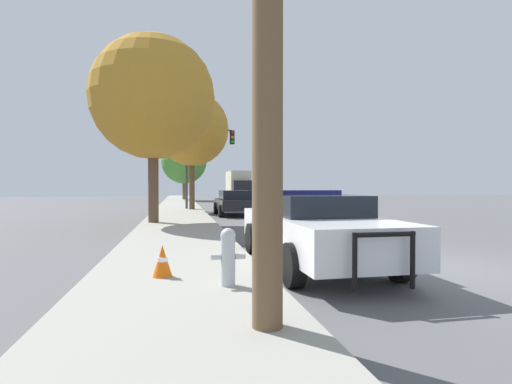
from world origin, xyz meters
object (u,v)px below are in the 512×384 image
tree_sidewalk_near (153,98)px  tree_sidewalk_far (184,161)px  police_car (313,226)px  car_background_oncoming (266,195)px  tree_sidewalk_mid (192,129)px  box_truck (239,185)px  traffic_light (206,152)px  car_background_midblock (235,202)px  traffic_cone (162,261)px  fire_hydrant (228,255)px

tree_sidewalk_near → tree_sidewalk_far: 27.87m
police_car → car_background_oncoming: (4.91, 26.94, -0.04)m
tree_sidewalk_mid → box_truck: bearing=73.8°
tree_sidewalk_mid → tree_sidewalk_far: (-0.25, 19.06, -0.85)m
box_truck → tree_sidewalk_mid: tree_sidewalk_mid is taller
police_car → traffic_light: bearing=-87.8°
car_background_midblock → police_car: bearing=-91.7°
car_background_midblock → tree_sidewalk_near: 7.68m
car_background_midblock → tree_sidewalk_far: 23.40m
car_background_midblock → traffic_cone: (-3.26, -14.80, -0.33)m
tree_sidewalk_far → box_truck: bearing=18.2°
fire_hydrant → tree_sidewalk_far: bearing=90.2°
fire_hydrant → tree_sidewalk_near: bearing=99.1°
police_car → car_background_midblock: size_ratio=1.33×
car_background_oncoming → traffic_cone: bearing=75.3°
car_background_oncoming → tree_sidewalk_near: tree_sidewalk_near is taller
car_background_oncoming → box_truck: box_truck is taller
traffic_cone → fire_hydrant: bearing=-39.0°
traffic_light → box_truck: traffic_light is taller
car_background_midblock → tree_sidewalk_far: size_ratio=0.62×
tree_sidewalk_mid → traffic_cone: (-1.06, -18.74, -4.77)m
police_car → traffic_light: traffic_light is taller
car_background_oncoming → police_car: bearing=80.6°
box_truck → tree_sidewalk_near: bearing=74.7°
tree_sidewalk_near → tree_sidewalk_mid: 8.94m
traffic_light → tree_sidewalk_near: (-2.73, -9.56, 1.35)m
fire_hydrant → box_truck: bearing=81.3°
car_background_midblock → tree_sidewalk_mid: size_ratio=0.56×
police_car → tree_sidewalk_near: bearing=-68.2°
fire_hydrant → car_background_midblock: bearing=81.7°
traffic_light → tree_sidewalk_mid: 1.82m
traffic_light → tree_sidewalk_near: bearing=-105.9°
car_background_oncoming → traffic_light: bearing=56.3°
tree_sidewalk_mid → tree_sidewalk_far: tree_sidewalk_mid is taller
tree_sidewalk_far → traffic_cone: tree_sidewalk_far is taller
police_car → box_truck: size_ratio=0.77×
car_background_oncoming → tree_sidewalk_mid: (-6.78, -9.31, 4.42)m
box_truck → tree_sidewalk_mid: 22.31m
tree_sidewalk_mid → traffic_light: bearing=41.7°
fire_hydrant → car_background_oncoming: 29.64m
police_car → tree_sidewalk_near: 10.56m
car_background_oncoming → tree_sidewalk_near: 20.48m
tree_sidewalk_near → traffic_cone: (0.75, -9.98, -4.77)m
police_car → fire_hydrant: (-1.96, -1.90, -0.20)m
traffic_light → tree_sidewalk_far: (-1.16, 18.25, 0.49)m
police_car → traffic_cone: size_ratio=10.65×
tree_sidewalk_mid → tree_sidewalk_near: bearing=-101.7°
car_background_oncoming → tree_sidewalk_far: bearing=-53.3°
fire_hydrant → tree_sidewalk_far: (-0.16, 38.59, 3.72)m
car_background_oncoming → traffic_cone: car_background_oncoming is taller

